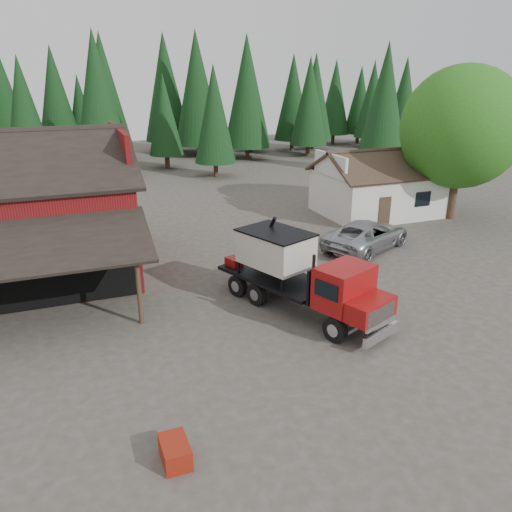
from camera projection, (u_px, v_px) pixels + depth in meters
name	position (u px, v px, depth m)	size (l,w,h in m)	color
ground	(288.00, 322.00, 20.46)	(120.00, 120.00, 0.00)	#423C34
red_barn	(1.00, 223.00, 24.46)	(12.80, 13.63, 7.18)	maroon
farmhouse	(378.00, 190.00, 35.63)	(8.60, 6.42, 4.65)	silver
deciduous_tree	(462.00, 132.00, 32.87)	(8.00, 8.00, 10.20)	#382619
conifer_backdrop	(136.00, 161.00, 57.18)	(76.00, 16.00, 16.00)	black
near_pine_b	(214.00, 114.00, 46.67)	(3.96, 3.96, 10.40)	#382619
near_pine_c	(385.00, 102.00, 48.22)	(4.84, 4.84, 12.40)	#382619
near_pine_d	(98.00, 97.00, 46.26)	(5.28, 5.28, 13.40)	#382619
feed_truck	(299.00, 272.00, 20.91)	(5.12, 8.49, 3.73)	black
silver_car	(367.00, 235.00, 28.65)	(2.78, 6.04, 1.68)	#ACAEB4
equip_box	(175.00, 452.00, 13.08)	(0.70, 1.10, 0.60)	maroon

